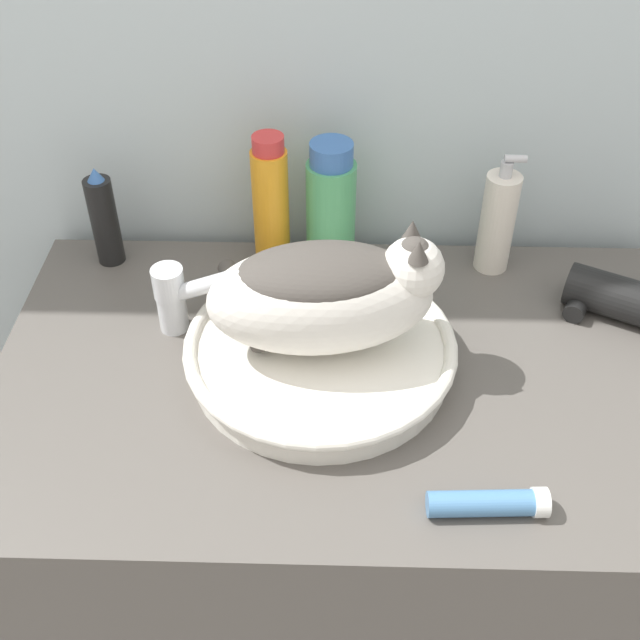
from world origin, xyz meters
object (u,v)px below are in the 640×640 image
(cat, at_px, (326,292))
(hairspray_can_black, at_px, (104,219))
(mouthwash_bottle, at_px, (331,209))
(cream_tube, at_px, (489,503))
(faucet, at_px, (178,295))
(hair_dryer, at_px, (621,300))
(soap_pump_bottle, at_px, (497,221))
(shampoo_bottle_tall, at_px, (271,205))

(cat, distance_m, hairspray_can_black, 0.45)
(mouthwash_bottle, xyz_separation_m, cream_tube, (0.20, -0.50, -0.09))
(faucet, relative_size, mouthwash_bottle, 0.63)
(faucet, relative_size, hair_dryer, 0.71)
(hairspray_can_black, bearing_deg, hair_dryer, -8.67)
(hair_dryer, bearing_deg, cream_tube, -96.45)
(cat, distance_m, soap_pump_bottle, 0.37)
(hair_dryer, bearing_deg, faucet, -148.38)
(faucet, relative_size, shampoo_bottle_tall, 0.60)
(cat, relative_size, mouthwash_bottle, 1.46)
(cat, bearing_deg, mouthwash_bottle, 82.74)
(hairspray_can_black, bearing_deg, cream_tube, -41.21)
(cat, xyz_separation_m, hair_dryer, (0.45, 0.12, -0.10))
(mouthwash_bottle, bearing_deg, soap_pump_bottle, 0.00)
(mouthwash_bottle, xyz_separation_m, hairspray_can_black, (-0.37, 0.00, -0.03))
(faucet, xyz_separation_m, soap_pump_bottle, (0.49, 0.18, 0.02))
(cat, xyz_separation_m, soap_pump_bottle, (0.27, 0.25, -0.05))
(cat, height_order, hair_dryer, cat)
(cream_tube, bearing_deg, cat, 128.86)
(cream_tube, bearing_deg, faucet, 142.52)
(hairspray_can_black, bearing_deg, soap_pump_bottle, 0.00)
(cat, relative_size, cream_tube, 2.24)
(mouthwash_bottle, bearing_deg, hair_dryer, -15.54)
(hairspray_can_black, relative_size, hair_dryer, 0.89)
(soap_pump_bottle, xyz_separation_m, hair_dryer, (0.18, -0.12, -0.06))
(mouthwash_bottle, xyz_separation_m, soap_pump_bottle, (0.27, 0.00, -0.02))
(mouthwash_bottle, distance_m, hair_dryer, 0.47)
(faucet, height_order, hair_dryer, faucet)
(shampoo_bottle_tall, relative_size, hair_dryer, 1.19)
(shampoo_bottle_tall, bearing_deg, faucet, -125.60)
(cat, distance_m, hair_dryer, 0.48)
(cat, relative_size, soap_pump_bottle, 1.57)
(cat, relative_size, faucet, 2.33)
(faucet, bearing_deg, shampoo_bottle_tall, 73.71)
(cream_tube, xyz_separation_m, hair_dryer, (0.25, 0.37, 0.02))
(mouthwash_bottle, height_order, soap_pump_bottle, mouthwash_bottle)
(mouthwash_bottle, xyz_separation_m, hair_dryer, (0.45, -0.12, -0.08))
(mouthwash_bottle, relative_size, soap_pump_bottle, 1.07)
(soap_pump_bottle, relative_size, shampoo_bottle_tall, 0.89)
(mouthwash_bottle, distance_m, hairspray_can_black, 0.37)
(hairspray_can_black, distance_m, hair_dryer, 0.83)
(hairspray_can_black, height_order, shampoo_bottle_tall, shampoo_bottle_tall)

